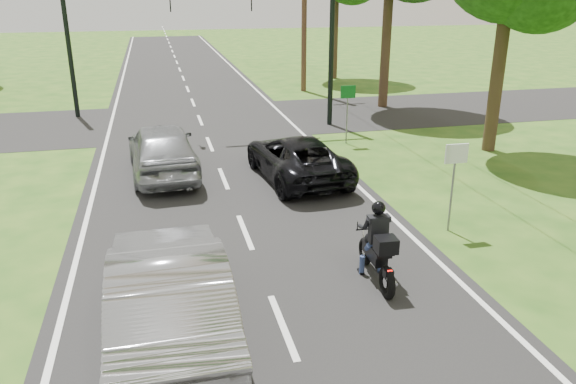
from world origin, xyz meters
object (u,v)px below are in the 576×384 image
Objects in this scene: dark_suv at (297,157)px; silver_sedan at (169,294)px; silver_suv at (162,149)px; sign_green at (348,100)px; sign_white at (455,166)px; motorcycle_rider at (378,251)px; traffic_signal at (286,22)px.

dark_suv is 0.92× the size of silver_sedan.
dark_suv is 0.98× the size of silver_suv.
silver_suv is 7.00m from sign_green.
sign_green is at bearing -134.11° from dark_suv.
sign_white is at bearing -157.08° from silver_sedan.
sign_white is at bearing 134.21° from silver_suv.
traffic_signal reaches higher than motorcycle_rider.
dark_suv is at bearing 92.83° from motorcycle_rider.
motorcycle_rider is 0.91× the size of sign_white.
silver_sedan is (-3.98, -7.46, 0.19)m from dark_suv.
sign_green is at bearing -122.74° from silver_sedan.
traffic_signal reaches higher than silver_sedan.
motorcycle_rider is 6.42m from dark_suv.
traffic_signal is at bearing 117.38° from sign_green.
silver_sedan is 0.80× the size of traffic_signal.
sign_white is (2.56, -4.56, 0.94)m from dark_suv.
silver_sedan is 7.19m from sign_white.
silver_sedan is 15.21m from traffic_signal.
silver_suv is at bearing -23.80° from dark_suv.
dark_suv is at bearing -128.68° from sign_green.
silver_sedan is 2.39× the size of sign_white.
silver_suv is 2.24× the size of sign_green.
silver_sedan reaches higher than motorcycle_rider.
silver_sedan is at bearing 56.50° from dark_suv.
sign_white reaches higher than silver_sedan.
dark_suv is 4.51m from sign_green.
dark_suv is 5.31m from sign_white.
dark_suv is 7.43m from traffic_signal.
silver_suv is 8.71m from sign_white.
traffic_signal reaches higher than sign_white.
dark_suv is (0.01, 6.42, 0.00)m from motorcycle_rider.
traffic_signal is at bearing -111.42° from silver_sedan.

